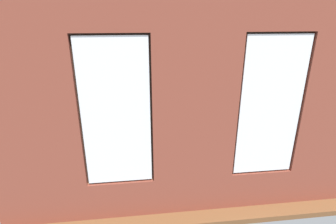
# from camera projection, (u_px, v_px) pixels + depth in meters

# --- Properties ---
(ground_plane) EXTENTS (6.93, 6.28, 0.10)m
(ground_plane) POSITION_uv_depth(u_px,v_px,m) (171.00, 139.00, 7.13)
(ground_plane) COLOR brown
(brick_wall_with_windows) EXTENTS (6.33, 0.30, 3.55)m
(brick_wall_with_windows) POSITION_uv_depth(u_px,v_px,m) (195.00, 113.00, 3.94)
(brick_wall_with_windows) COLOR brown
(brick_wall_with_windows) RESTS_ON ground_plane
(white_wall_right) EXTENTS (0.10, 5.28, 3.55)m
(white_wall_right) POSITION_uv_depth(u_px,v_px,m) (36.00, 79.00, 5.95)
(white_wall_right) COLOR silver
(white_wall_right) RESTS_ON ground_plane
(couch_by_window) EXTENTS (2.03, 0.87, 0.80)m
(couch_by_window) POSITION_uv_depth(u_px,v_px,m) (167.00, 172.00, 5.00)
(couch_by_window) COLOR black
(couch_by_window) RESTS_ON ground_plane
(couch_left) EXTENTS (1.00, 2.14, 0.80)m
(couch_left) POSITION_uv_depth(u_px,v_px,m) (256.00, 120.00, 7.43)
(couch_left) COLOR black
(couch_left) RESTS_ON ground_plane
(coffee_table) EXTENTS (1.40, 0.84, 0.42)m
(coffee_table) POSITION_uv_depth(u_px,v_px,m) (154.00, 119.00, 7.36)
(coffee_table) COLOR tan
(coffee_table) RESTS_ON ground_plane
(cup_ceramic) EXTENTS (0.08, 0.08, 0.10)m
(cup_ceramic) POSITION_uv_depth(u_px,v_px,m) (154.00, 116.00, 7.33)
(cup_ceramic) COLOR #4C4C51
(cup_ceramic) RESTS_ON coffee_table
(candle_jar) EXTENTS (0.08, 0.08, 0.12)m
(candle_jar) POSITION_uv_depth(u_px,v_px,m) (139.00, 118.00, 7.16)
(candle_jar) COLOR #B7333D
(candle_jar) RESTS_ON coffee_table
(remote_gray) EXTENTS (0.18, 0.10, 0.02)m
(remote_gray) POSITION_uv_depth(u_px,v_px,m) (167.00, 115.00, 7.52)
(remote_gray) COLOR #59595B
(remote_gray) RESTS_ON coffee_table
(remote_silver) EXTENTS (0.12, 0.18, 0.02)m
(remote_silver) POSITION_uv_depth(u_px,v_px,m) (148.00, 116.00, 7.42)
(remote_silver) COLOR #B2B2B7
(remote_silver) RESTS_ON coffee_table
(media_console) EXTENTS (0.99, 0.42, 0.53)m
(media_console) POSITION_uv_depth(u_px,v_px,m) (57.00, 142.00, 6.32)
(media_console) COLOR black
(media_console) RESTS_ON ground_plane
(tv_flatscreen) EXTENTS (0.99, 0.20, 0.70)m
(tv_flatscreen) POSITION_uv_depth(u_px,v_px,m) (54.00, 118.00, 6.10)
(tv_flatscreen) COLOR black
(tv_flatscreen) RESTS_ON media_console
(papasan_chair) EXTENTS (1.19, 1.19, 0.73)m
(papasan_chair) POSITION_uv_depth(u_px,v_px,m) (161.00, 102.00, 8.56)
(papasan_chair) COLOR olive
(papasan_chair) RESTS_ON ground_plane
(potted_plant_by_left_couch) EXTENTS (0.39, 0.39, 0.59)m
(potted_plant_by_left_couch) POSITION_uv_depth(u_px,v_px,m) (225.00, 102.00, 8.75)
(potted_plant_by_left_couch) COLOR beige
(potted_plant_by_left_couch) RESTS_ON ground_plane
(potted_plant_corner_near_left) EXTENTS (0.61, 0.61, 0.99)m
(potted_plant_corner_near_left) POSITION_uv_depth(u_px,v_px,m) (237.00, 91.00, 9.18)
(potted_plant_corner_near_left) COLOR beige
(potted_plant_corner_near_left) RESTS_ON ground_plane
(potted_plant_between_couches) EXTENTS (0.51, 0.51, 0.70)m
(potted_plant_between_couches) POSITION_uv_depth(u_px,v_px,m) (240.00, 159.00, 5.16)
(potted_plant_between_couches) COLOR beige
(potted_plant_between_couches) RESTS_ON ground_plane
(potted_plant_beside_window_right) EXTENTS (0.70, 0.70, 1.04)m
(potted_plant_beside_window_right) POSITION_uv_depth(u_px,v_px,m) (88.00, 163.00, 4.62)
(potted_plant_beside_window_right) COLOR gray
(potted_plant_beside_window_right) RESTS_ON ground_plane
(potted_plant_near_tv) EXTENTS (0.95, 0.94, 1.32)m
(potted_plant_near_tv) POSITION_uv_depth(u_px,v_px,m) (70.00, 146.00, 5.38)
(potted_plant_near_tv) COLOR #9E5638
(potted_plant_near_tv) RESTS_ON ground_plane
(potted_plant_mid_room_small) EXTENTS (0.34, 0.34, 0.63)m
(potted_plant_mid_room_small) POSITION_uv_depth(u_px,v_px,m) (196.00, 114.00, 7.63)
(potted_plant_mid_room_small) COLOR #47423D
(potted_plant_mid_room_small) RESTS_ON ground_plane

